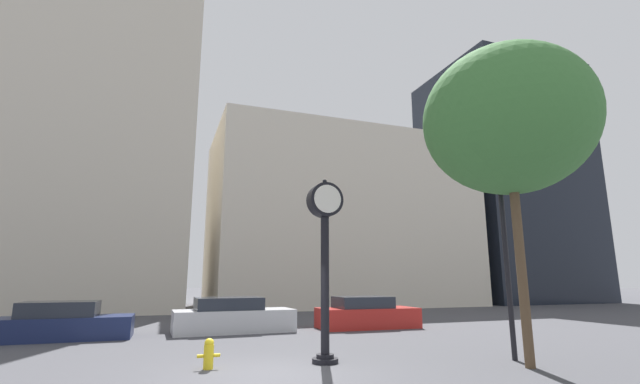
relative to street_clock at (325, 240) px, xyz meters
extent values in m
plane|color=#424247|center=(-1.67, -0.83, -3.15)|extent=(200.00, 200.00, 0.00)
cube|color=beige|center=(-10.17, 23.17, 11.81)|extent=(15.12, 12.00, 29.91)
cube|color=beige|center=(9.91, 23.17, 3.84)|extent=(21.26, 12.00, 13.99)
cube|color=black|center=(28.38, 23.17, 8.53)|extent=(13.28, 12.00, 23.37)
cylinder|color=black|center=(0.00, 0.00, -3.09)|extent=(0.68, 0.68, 0.12)
cylinder|color=black|center=(0.00, 0.00, -2.98)|extent=(0.45, 0.45, 0.10)
cylinder|color=black|center=(0.00, 0.00, -1.15)|extent=(0.23, 0.23, 3.55)
cylinder|color=black|center=(0.00, 0.00, 1.09)|extent=(0.94, 0.42, 0.94)
cylinder|color=white|center=(0.00, -0.22, 1.09)|extent=(0.77, 0.02, 0.77)
cylinder|color=white|center=(0.00, 0.22, 1.09)|extent=(0.77, 0.02, 0.77)
sphere|color=black|center=(0.00, 0.00, 1.62)|extent=(0.12, 0.12, 0.12)
cube|color=#19234C|center=(-7.21, 7.21, -2.75)|extent=(4.48, 1.85, 0.79)
cube|color=#232833|center=(-7.43, 7.21, -2.09)|extent=(2.47, 1.61, 0.53)
cube|color=#BCBCC1|center=(-1.20, 7.38, -2.70)|extent=(4.84, 2.08, 0.89)
cube|color=#232833|center=(-1.44, 7.37, -2.02)|extent=(2.68, 1.79, 0.49)
cube|color=red|center=(4.60, 6.92, -2.72)|extent=(4.41, 2.09, 0.86)
cube|color=#232833|center=(4.39, 6.93, -2.04)|extent=(2.45, 1.79, 0.49)
cylinder|color=yellow|center=(-2.89, 0.24, -2.87)|extent=(0.24, 0.24, 0.55)
sphere|color=yellow|center=(-2.89, 0.24, -2.55)|extent=(0.22, 0.22, 0.22)
cylinder|color=yellow|center=(-3.09, 0.24, -2.84)|extent=(0.15, 0.08, 0.08)
cylinder|color=yellow|center=(-2.70, 0.24, -2.84)|extent=(0.15, 0.08, 0.08)
cylinder|color=black|center=(4.84, -1.37, -0.01)|extent=(0.14, 0.14, 6.28)
cylinder|color=black|center=(4.84, -0.77, 3.03)|extent=(0.11, 1.20, 0.11)
ellipsoid|color=silver|center=(4.84, -0.17, 2.93)|extent=(0.36, 0.60, 0.24)
cylinder|color=brown|center=(4.44, -2.28, -0.66)|extent=(0.24, 0.24, 4.98)
ellipsoid|color=#3D7538|center=(4.44, -2.28, 3.17)|extent=(4.48, 4.48, 4.03)
camera|label=1|loc=(-4.07, -10.83, -1.05)|focal=24.00mm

